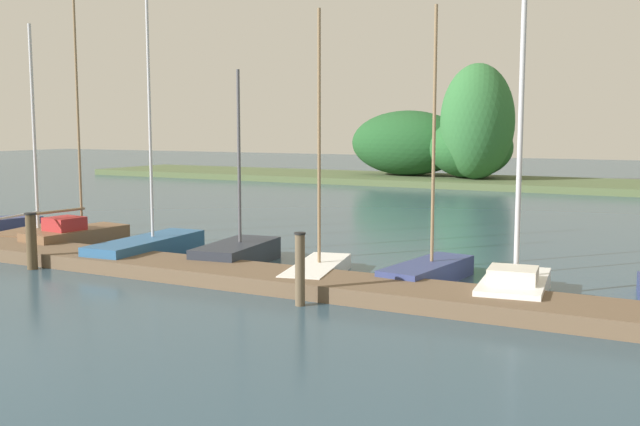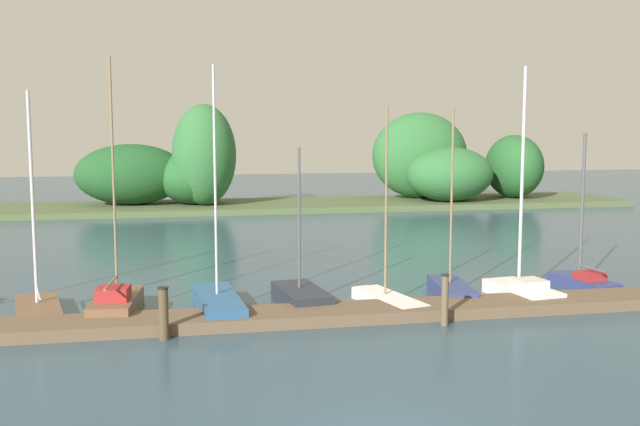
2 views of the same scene
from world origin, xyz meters
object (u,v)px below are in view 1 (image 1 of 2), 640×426
at_px(sailboat_1, 37,230).
at_px(mooring_piling_2, 300,269).
at_px(sailboat_7, 515,280).
at_px(mooring_piling_1, 31,241).
at_px(sailboat_2, 78,235).
at_px(sailboat_3, 151,246).
at_px(sailboat_5, 318,267).
at_px(sailboat_4, 239,252).
at_px(sailboat_6, 430,269).

xyz_separation_m(sailboat_1, mooring_piling_2, (11.86, -3.65, 0.43)).
relative_size(sailboat_7, mooring_piling_1, 5.31).
distance_m(sailboat_2, sailboat_3, 3.08).
height_order(sailboat_5, sailboat_7, sailboat_7).
relative_size(sailboat_4, sailboat_6, 0.80).
xyz_separation_m(sailboat_6, sailboat_7, (2.19, -0.83, 0.12)).
bearing_deg(sailboat_1, mooring_piling_2, -119.61).
relative_size(sailboat_4, mooring_piling_1, 3.51).
bearing_deg(sailboat_2, mooring_piling_2, -102.34).
relative_size(sailboat_3, sailboat_4, 1.49).
relative_size(sailboat_2, sailboat_3, 1.03).
height_order(sailboat_5, sailboat_6, sailboat_6).
distance_m(sailboat_3, mooring_piling_1, 3.16).
bearing_deg(sailboat_3, mooring_piling_2, -118.13).
height_order(sailboat_2, sailboat_3, sailboat_2).
xyz_separation_m(sailboat_2, sailboat_7, (13.21, -0.47, 0.01)).
bearing_deg(sailboat_5, sailboat_1, 70.83).
relative_size(sailboat_2, sailboat_6, 1.22).
distance_m(sailboat_3, sailboat_5, 5.42).
bearing_deg(sailboat_7, mooring_piling_1, 94.63).
height_order(sailboat_2, sailboat_4, sailboat_2).
xyz_separation_m(sailboat_2, sailboat_3, (3.07, -0.29, -0.06)).
relative_size(sailboat_4, sailboat_7, 0.66).
height_order(sailboat_2, mooring_piling_2, sailboat_2).
bearing_deg(mooring_piling_2, sailboat_7, 35.24).
bearing_deg(sailboat_6, sailboat_3, 101.74).
bearing_deg(mooring_piling_1, sailboat_6, 19.22).
bearing_deg(sailboat_1, sailboat_4, -105.48).
bearing_deg(sailboat_6, sailboat_7, -103.55).
relative_size(sailboat_2, mooring_piling_1, 5.38).
bearing_deg(sailboat_1, sailboat_3, -111.07).
xyz_separation_m(sailboat_3, sailboat_4, (2.68, 0.40, -0.02)).
relative_size(sailboat_3, sailboat_7, 0.99).
height_order(sailboat_4, sailboat_7, sailboat_7).
xyz_separation_m(sailboat_5, mooring_piling_2, (0.98, -2.61, 0.49)).
distance_m(sailboat_1, sailboat_3, 5.53).
xyz_separation_m(sailboat_1, sailboat_2, (2.40, -0.53, 0.08)).
xyz_separation_m(sailboat_7, mooring_piling_2, (-3.75, -2.65, 0.34)).
xyz_separation_m(sailboat_3, sailboat_6, (7.95, 0.65, -0.04)).
bearing_deg(sailboat_6, sailboat_1, 96.34).
height_order(sailboat_3, mooring_piling_2, sailboat_3).
bearing_deg(mooring_piling_1, sailboat_5, 19.35).
bearing_deg(sailboat_4, sailboat_7, -101.58).
xyz_separation_m(sailboat_5, sailboat_6, (2.53, 0.87, 0.04)).
height_order(sailboat_3, sailboat_5, sailboat_3).
distance_m(mooring_piling_1, mooring_piling_2, 8.01).
bearing_deg(mooring_piling_1, sailboat_4, 35.69).
relative_size(sailboat_6, mooring_piling_1, 4.40).
bearing_deg(mooring_piling_2, sailboat_5, 110.54).
relative_size(sailboat_1, sailboat_6, 1.07).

